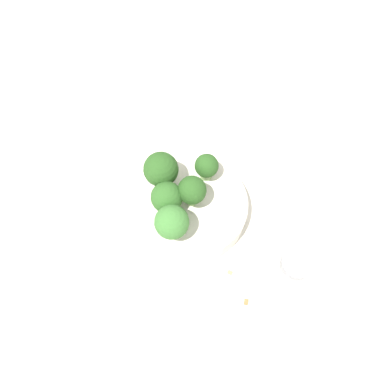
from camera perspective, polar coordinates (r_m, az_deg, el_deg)
ground_plane at (r=0.56m, az=0.00°, el=-3.13°), size 3.00×3.00×0.00m
bowl at (r=0.55m, az=0.00°, el=-2.37°), size 0.16×0.16×0.04m
broccoli_floret_0 at (r=0.51m, az=-4.98°, el=3.13°), size 0.05×0.05×0.06m
broccoli_floret_1 at (r=0.50m, az=-0.08°, el=-0.37°), size 0.04×0.04×0.06m
broccoli_floret_2 at (r=0.48m, az=-3.09°, el=-4.71°), size 0.05×0.05×0.06m
broccoli_floret_3 at (r=0.50m, az=-3.85°, el=-0.88°), size 0.04×0.04×0.05m
broccoli_floret_4 at (r=0.53m, az=2.23°, el=3.88°), size 0.03×0.03×0.05m
pepper_shaker at (r=0.52m, az=14.95°, el=-11.28°), size 0.04×0.04×0.06m
almond_crumb_0 at (r=0.53m, az=5.82°, el=-12.06°), size 0.01×0.01×0.01m
almond_crumb_1 at (r=0.53m, az=8.27°, el=-16.22°), size 0.01×0.01×0.01m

